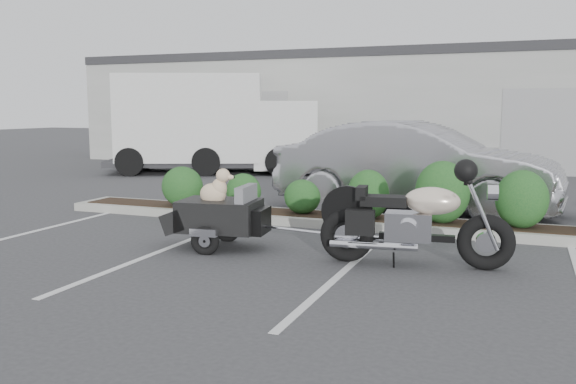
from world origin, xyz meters
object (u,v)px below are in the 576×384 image
(sedan, at_px, (416,167))
(motorcycle, at_px, (414,223))
(pet_trailer, at_px, (219,214))
(delivery_truck, at_px, (215,126))
(dumpster, at_px, (369,156))

(sedan, bearing_deg, motorcycle, -165.18)
(pet_trailer, xyz_separation_m, delivery_truck, (-5.04, 9.35, 0.96))
(motorcycle, relative_size, pet_trailer, 1.24)
(delivery_truck, bearing_deg, dumpster, -17.84)
(sedan, relative_size, dumpster, 2.75)
(pet_trailer, bearing_deg, sedan, 55.96)
(pet_trailer, relative_size, delivery_truck, 0.28)
(dumpster, bearing_deg, motorcycle, -70.97)
(pet_trailer, height_order, delivery_truck, delivery_truck)
(motorcycle, relative_size, sedan, 0.46)
(motorcycle, bearing_deg, sedan, 92.33)
(pet_trailer, relative_size, dumpster, 1.02)
(motorcycle, distance_m, dumpster, 10.19)
(delivery_truck, bearing_deg, sedan, -58.43)
(dumpster, bearing_deg, delivery_truck, -173.52)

